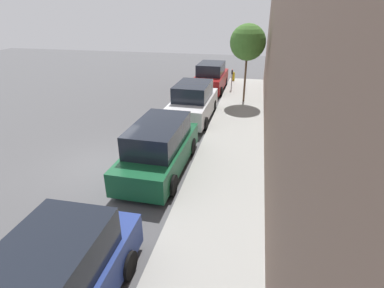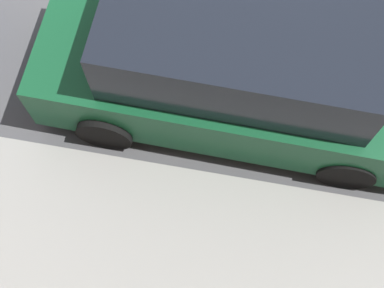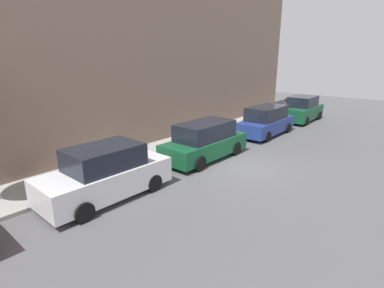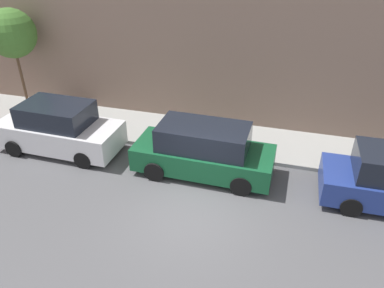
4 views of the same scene
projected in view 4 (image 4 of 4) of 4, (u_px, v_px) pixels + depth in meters
name	position (u px, v px, depth m)	size (l,w,h in m)	color
ground_plane	(190.00, 215.00, 11.59)	(60.00, 60.00, 0.00)	#515154
sidewalk	(222.00, 138.00, 15.60)	(2.75, 32.00, 0.15)	#9E9E99
parked_minivan_third	(203.00, 151.00, 13.12)	(2.02, 4.93, 1.90)	#14512D
parked_suv_fourth	(59.00, 129.00, 14.52)	(2.08, 4.84, 1.98)	silver
street_tree	(11.00, 34.00, 16.03)	(2.11, 2.11, 4.66)	brown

